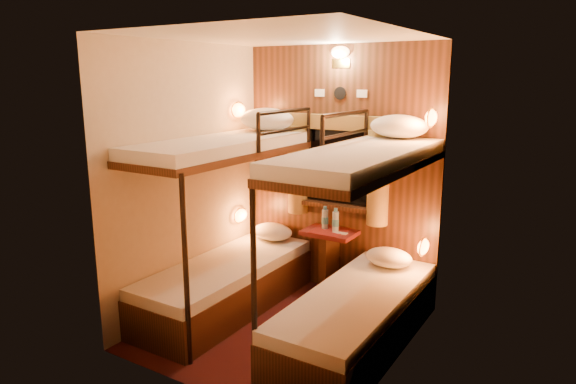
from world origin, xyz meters
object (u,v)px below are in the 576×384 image
Objects in this scene: bunk_left at (226,251)px; bottle_right at (335,221)px; table at (329,254)px; bottle_left at (325,219)px; bunk_right at (358,280)px.

bottle_right is at bearing 48.45° from bunk_left.
table is 0.34m from bottle_left.
bunk_left is 1.02m from bottle_left.
bunk_right reaches higher than table.
bottle_left is at bearing 170.53° from bottle_right.
bunk_right is at bearing -48.56° from bottle_left.
bunk_left reaches higher than bottle_right.
table is 2.88× the size of bottle_right.
bunk_right is 1.02m from table.
bottle_left is at bearing 155.52° from table.
bunk_left is 2.90× the size of table.
bunk_right reaches higher than bottle_right.
bottle_left and bottle_right have the same top height.
table is at bearing -24.48° from bottle_left.
bunk_left reaches higher than bottle_left.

